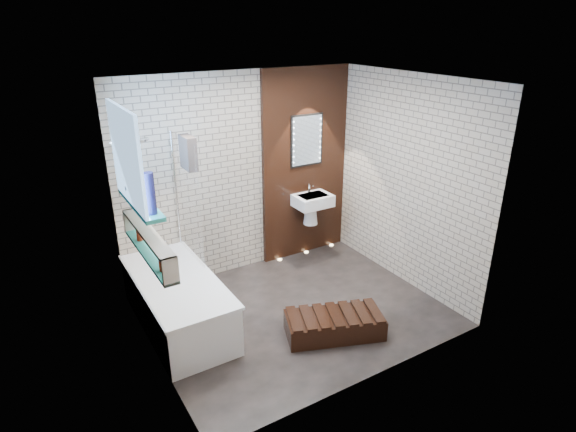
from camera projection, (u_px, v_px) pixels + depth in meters
ground at (295, 312)px, 5.54m from camera, size 3.20×3.20×0.00m
room_shell at (295, 208)px, 5.04m from camera, size 3.24×3.20×2.60m
walnut_panel at (305, 165)px, 6.50m from camera, size 1.30×0.06×2.60m
clerestory_window at (129, 167)px, 4.34m from camera, size 0.18×1.00×0.94m
display_niche at (149, 244)px, 4.47m from camera, size 0.14×1.30×0.26m
bathtub at (178, 302)px, 5.20m from camera, size 0.79×1.74×0.70m
bath_screen at (187, 199)px, 5.34m from camera, size 0.01×0.78×1.40m
towel at (188, 153)px, 5.00m from camera, size 0.10×0.27×0.36m
shower_head at (140, 139)px, 4.90m from camera, size 0.18×0.18×0.02m
washbasin at (312, 204)px, 6.54m from camera, size 0.50×0.36×0.58m
led_mirror at (307, 140)px, 6.34m from camera, size 0.50×0.02×0.70m
walnut_step at (334, 325)px, 5.11m from camera, size 1.12×0.79×0.23m
niche_bottles at (150, 249)px, 4.44m from camera, size 0.06×0.78×0.15m
sill_vases at (139, 189)px, 4.48m from camera, size 0.21×0.64×0.38m
floor_uplights at (306, 252)px, 6.94m from camera, size 0.96×0.06×0.01m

